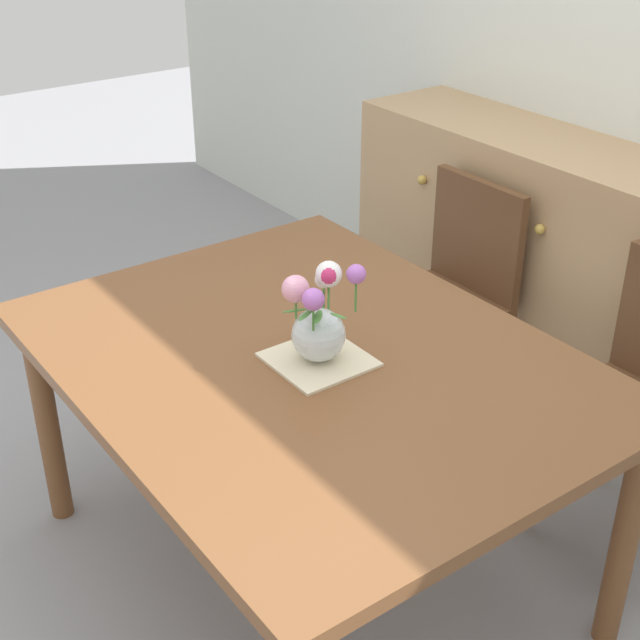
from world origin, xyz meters
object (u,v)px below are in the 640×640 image
chair_left (451,285)px  flower_vase (320,318)px  dining_table (310,381)px  dresser (514,257)px

chair_left → flower_vase: flower_vase is taller
dining_table → flower_vase: (0.04, 0.01, 0.21)m
dresser → flower_vase: (0.53, -1.32, 0.39)m
dresser → flower_vase: flower_vase is taller
chair_left → dresser: bearing=-80.8°
dining_table → dresser: size_ratio=1.10×
chair_left → flower_vase: 1.10m
dining_table → flower_vase: bearing=8.3°
dining_table → dresser: bearing=110.2°
dining_table → chair_left: chair_left is taller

